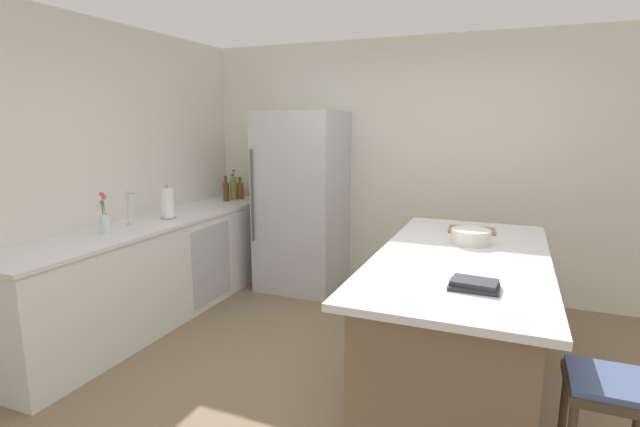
{
  "coord_description": "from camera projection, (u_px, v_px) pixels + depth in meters",
  "views": [
    {
      "loc": [
        0.82,
        -2.68,
        1.76
      ],
      "look_at": [
        -0.66,
        0.96,
        1.0
      ],
      "focal_mm": 26.58,
      "sensor_mm": 36.0,
      "label": 1
    }
  ],
  "objects": [
    {
      "name": "cookbook_stack",
      "position": [
        474.0,
        285.0,
        2.38
      ],
      "size": [
        0.24,
        0.18,
        0.04
      ],
      "color": "#2D2D33",
      "rests_on": "kitchen_island"
    },
    {
      "name": "whiskey_bottle",
      "position": [
        240.0,
        190.0,
        5.37
      ],
      "size": [
        0.08,
        0.08,
        0.25
      ],
      "color": "brown",
      "rests_on": "counter_run_left"
    },
    {
      "name": "refrigerator",
      "position": [
        302.0,
        201.0,
        5.01
      ],
      "size": [
        0.83,
        0.78,
        1.87
      ],
      "color": "#B7BABF",
      "rests_on": "ground_plane"
    },
    {
      "name": "gin_bottle",
      "position": [
        234.0,
        186.0,
        5.5
      ],
      "size": [
        0.07,
        0.07,
        0.32
      ],
      "color": "#8CB79E",
      "rests_on": "counter_run_left"
    },
    {
      "name": "syrup_bottle",
      "position": [
        226.0,
        191.0,
        5.23
      ],
      "size": [
        0.07,
        0.07,
        0.27
      ],
      "color": "#5B3319",
      "rests_on": "counter_run_left"
    },
    {
      "name": "wall_rear",
      "position": [
        427.0,
        168.0,
        4.88
      ],
      "size": [
        6.0,
        0.1,
        2.6
      ],
      "primitive_type": "cube",
      "color": "silver",
      "rests_on": "ground_plane"
    },
    {
      "name": "paper_towel_roll",
      "position": [
        168.0,
        204.0,
        4.28
      ],
      "size": [
        0.14,
        0.14,
        0.31
      ],
      "color": "gray",
      "rests_on": "counter_run_left"
    },
    {
      "name": "flower_vase",
      "position": [
        104.0,
        220.0,
        3.7
      ],
      "size": [
        0.07,
        0.07,
        0.33
      ],
      "color": "silver",
      "rests_on": "counter_run_left"
    },
    {
      "name": "mixing_bowl",
      "position": [
        471.0,
        237.0,
        3.26
      ],
      "size": [
        0.27,
        0.27,
        0.1
      ],
      "color": "silver",
      "rests_on": "kitchen_island"
    },
    {
      "name": "olive_oil_bottle",
      "position": [
        233.0,
        190.0,
        5.3
      ],
      "size": [
        0.06,
        0.06,
        0.29
      ],
      "color": "olive",
      "rests_on": "counter_run_left"
    },
    {
      "name": "cutting_board",
      "position": [
        472.0,
        230.0,
        3.63
      ],
      "size": [
        0.36,
        0.25,
        0.02
      ],
      "color": "#9E7042",
      "rests_on": "kitchen_island"
    },
    {
      "name": "sink_faucet",
      "position": [
        130.0,
        207.0,
        3.97
      ],
      "size": [
        0.15,
        0.05,
        0.3
      ],
      "color": "silver",
      "rests_on": "counter_run_left"
    },
    {
      "name": "kitchen_island",
      "position": [
        458.0,
        324.0,
        3.07
      ],
      "size": [
        1.03,
        2.18,
        0.94
      ],
      "color": "#7A6047",
      "rests_on": "ground_plane"
    },
    {
      "name": "ground_plane",
      "position": [
        359.0,
        398.0,
        3.08
      ],
      "size": [
        7.2,
        7.2,
        0.0
      ],
      "primitive_type": "plane",
      "color": "#7A664C"
    },
    {
      "name": "bar_stool",
      "position": [
        608.0,
        405.0,
        2.06
      ],
      "size": [
        0.36,
        0.36,
        0.68
      ],
      "color": "#473828",
      "rests_on": "ground_plane"
    },
    {
      "name": "wall_left",
      "position": [
        65.0,
        181.0,
        3.74
      ],
      "size": [
        0.1,
        6.0,
        2.6
      ],
      "primitive_type": "cube",
      "color": "silver",
      "rests_on": "ground_plane"
    },
    {
      "name": "counter_run_left",
      "position": [
        159.0,
        269.0,
        4.29
      ],
      "size": [
        0.65,
        3.07,
        0.9
      ],
      "color": "silver",
      "rests_on": "ground_plane"
    }
  ]
}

